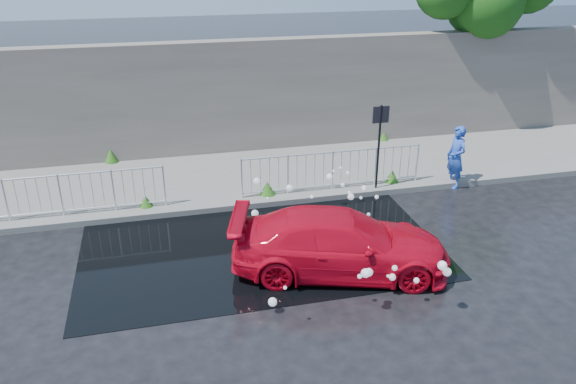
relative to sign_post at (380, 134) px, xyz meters
The scene contains 12 objects.
ground 5.50m from the sign_post, 143.57° to the right, with size 90.00×90.00×0.00m, color black.
pavement 4.90m from the sign_post, 155.66° to the left, with size 30.00×4.00×0.15m, color #60605C.
curb 4.51m from the sign_post, behind, with size 30.00×0.25×0.16m, color #60605C.
retaining_wall 5.87m from the sign_post, 135.69° to the left, with size 30.00×0.60×3.50m, color #5A534C.
puddle 4.59m from the sign_post, 150.42° to the right, with size 8.00×5.00×0.01m, color black.
sign_post is the anchor object (origin of this frame).
railing_left 8.26m from the sign_post, behind, with size 5.05×0.05×1.10m.
railing_right 1.57m from the sign_post, 168.23° to the left, with size 5.05×0.05×1.10m.
weeds 4.90m from the sign_post, 161.77° to the left, with size 12.17×3.93×0.43m.
water_spray 3.76m from the sign_post, 127.62° to the right, with size 3.43×5.21×1.04m.
red_car 4.36m from the sign_post, 122.12° to the right, with size 1.84×4.52×1.31m, color red.
person 2.45m from the sign_post, ahead, with size 0.65×0.43×1.79m, color #244BB5.
Camera 1 is at (-1.51, -10.15, 6.40)m, focal length 35.00 mm.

